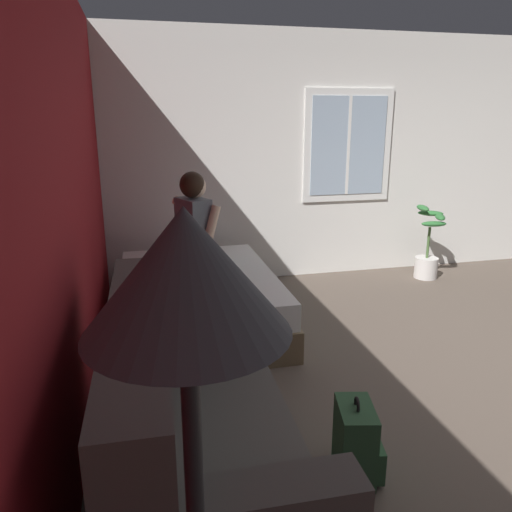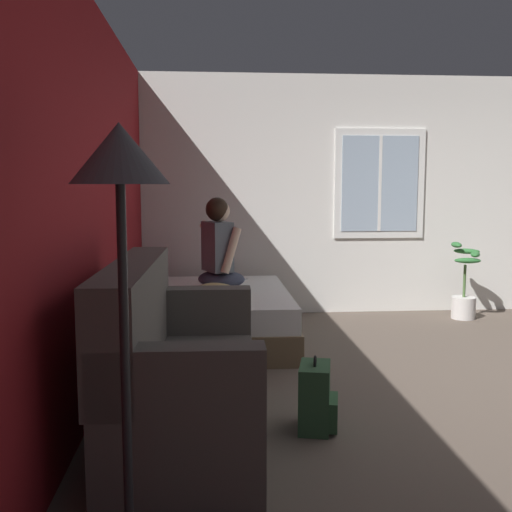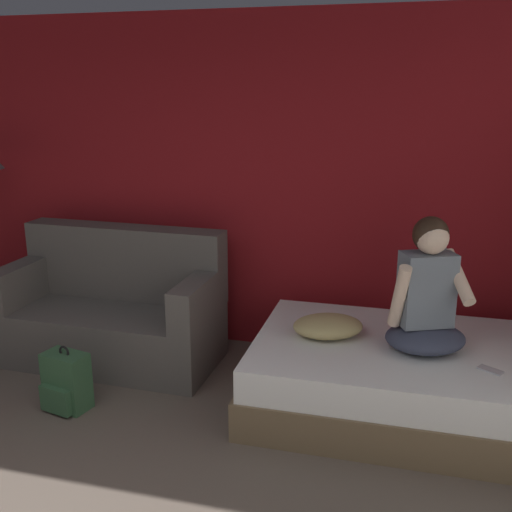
# 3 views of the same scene
# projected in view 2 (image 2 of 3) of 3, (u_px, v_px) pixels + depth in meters

# --- Properties ---
(wall_back_accent) EXTENTS (10.63, 0.16, 2.70)m
(wall_back_accent) POSITION_uv_depth(u_px,v_px,m) (79.00, 205.00, 3.84)
(wall_back_accent) COLOR maroon
(wall_back_accent) RESTS_ON ground
(wall_side_with_window) EXTENTS (0.19, 7.60, 2.70)m
(wall_side_with_window) POSITION_uv_depth(u_px,v_px,m) (410.00, 195.00, 6.96)
(wall_side_with_window) COLOR silver
(wall_side_with_window) RESTS_ON ground
(bed) EXTENTS (1.87, 1.35, 0.48)m
(bed) POSITION_uv_depth(u_px,v_px,m) (218.00, 316.00, 5.68)
(bed) COLOR brown
(bed) RESTS_ON ground
(couch) EXTENTS (1.72, 0.86, 1.04)m
(couch) POSITION_uv_depth(u_px,v_px,m) (174.00, 373.00, 3.47)
(couch) COLOR #514C47
(couch) RESTS_ON ground
(person_seated) EXTENTS (0.65, 0.61, 0.88)m
(person_seated) POSITION_uv_depth(u_px,v_px,m) (219.00, 251.00, 5.80)
(person_seated) COLOR #383D51
(person_seated) RESTS_ON bed
(backpack) EXTENTS (0.33, 0.28, 0.46)m
(backpack) POSITION_uv_depth(u_px,v_px,m) (316.00, 398.00, 3.62)
(backpack) COLOR #2D5133
(backpack) RESTS_ON ground
(throw_pillow) EXTENTS (0.58, 0.51, 0.14)m
(throw_pillow) POSITION_uv_depth(u_px,v_px,m) (216.00, 292.00, 5.21)
(throw_pillow) COLOR tan
(throw_pillow) RESTS_ON bed
(cell_phone) EXTENTS (0.16, 0.13, 0.01)m
(cell_phone) POSITION_uv_depth(u_px,v_px,m) (241.00, 280.00, 6.25)
(cell_phone) COLOR #B7B7BC
(cell_phone) RESTS_ON bed
(floor_lamp) EXTENTS (0.36, 0.36, 1.70)m
(floor_lamp) POSITION_uv_depth(u_px,v_px,m) (121.00, 198.00, 2.16)
(floor_lamp) COLOR black
(floor_lamp) RESTS_ON ground
(potted_plant) EXTENTS (0.39, 0.37, 0.85)m
(potted_plant) POSITION_uv_depth(u_px,v_px,m) (464.00, 292.00, 6.60)
(potted_plant) COLOR silver
(potted_plant) RESTS_ON ground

